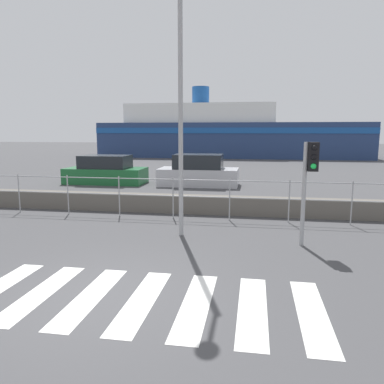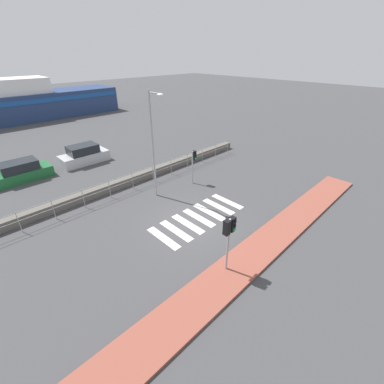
{
  "view_description": "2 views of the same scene",
  "coord_description": "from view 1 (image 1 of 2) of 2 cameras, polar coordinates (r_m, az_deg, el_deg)",
  "views": [
    {
      "loc": [
        2.53,
        -5.57,
        2.76
      ],
      "look_at": [
        1.26,
        2.0,
        1.5
      ],
      "focal_mm": 35.0,
      "sensor_mm": 36.0,
      "label": 1
    },
    {
      "loc": [
        -8.39,
        -8.77,
        8.76
      ],
      "look_at": [
        1.17,
        1.0,
        1.2
      ],
      "focal_mm": 24.0,
      "sensor_mm": 36.0,
      "label": 2
    }
  ],
  "objects": [
    {
      "name": "ground_plane",
      "position": [
        6.71,
        -14.04,
        -15.26
      ],
      "size": [
        160.0,
        160.0,
        0.0
      ],
      "primitive_type": "plane",
      "color": "#424244"
    },
    {
      "name": "crosswalk",
      "position": [
        6.46,
        -7.63,
        -16.01
      ],
      "size": [
        5.85,
        2.4,
        0.01
      ],
      "color": "silver",
      "rests_on": "ground_plane"
    },
    {
      "name": "seawall",
      "position": [
        12.78,
        -2.05,
        -1.8
      ],
      "size": [
        23.88,
        0.55,
        0.59
      ],
      "color": "#605B54",
      "rests_on": "ground_plane"
    },
    {
      "name": "harbor_fence",
      "position": [
        11.84,
        -2.91,
        0.03
      ],
      "size": [
        21.53,
        0.04,
        1.31
      ],
      "color": "#9EA0A3",
      "rests_on": "ground_plane"
    },
    {
      "name": "traffic_light_far",
      "position": [
        9.23,
        17.51,
        3.16
      ],
      "size": [
        0.34,
        0.32,
        2.5
      ],
      "color": "#9EA0A3",
      "rests_on": "ground_plane"
    },
    {
      "name": "streetlamp",
      "position": [
        9.59,
        -2.06,
        17.97
      ],
      "size": [
        0.32,
        1.32,
        6.86
      ],
      "color": "#9EA0A3",
      "rests_on": "ground_plane"
    },
    {
      "name": "ferry_boat",
      "position": [
        40.37,
        5.06,
        8.72
      ],
      "size": [
        27.62,
        6.22,
        7.34
      ],
      "color": "navy",
      "rests_on": "ground_plane"
    },
    {
      "name": "parked_car_green",
      "position": [
        20.35,
        -13.01,
        3.08
      ],
      "size": [
        4.17,
        1.84,
        1.48
      ],
      "color": "#1E6633",
      "rests_on": "ground_plane"
    },
    {
      "name": "parked_car_silver",
      "position": [
        19.01,
        0.99,
        3.02
      ],
      "size": [
        4.0,
        1.82,
        1.59
      ],
      "color": "#BCBCC1",
      "rests_on": "ground_plane"
    }
  ]
}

